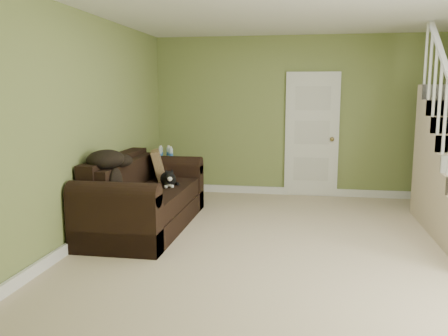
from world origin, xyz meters
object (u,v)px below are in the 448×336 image
at_px(side_table, 167,180).
at_px(cat, 168,179).
at_px(sofa, 143,200).
at_px(banana, 136,199).

distance_m(side_table, cat, 1.32).
height_order(sofa, side_table, sofa).
bearing_deg(sofa, side_table, 94.08).
xyz_separation_m(side_table, banana, (0.26, -2.07, 0.19)).
distance_m(cat, banana, 0.85).
bearing_deg(cat, sofa, -165.10).
relative_size(side_table, banana, 4.83).
xyz_separation_m(sofa, cat, (0.27, 0.20, 0.25)).
relative_size(sofa, cat, 4.32).
bearing_deg(cat, banana, -119.15).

